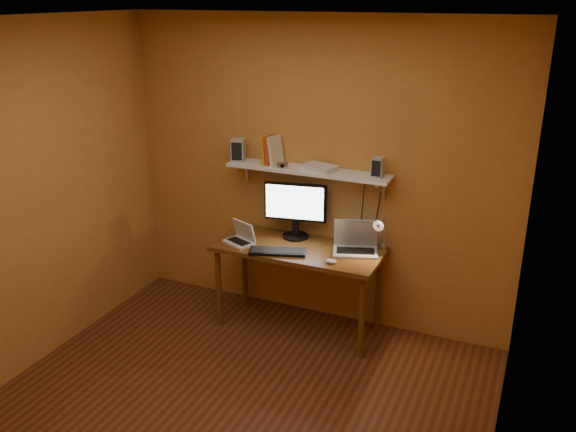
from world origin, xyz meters
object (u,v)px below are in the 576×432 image
at_px(mouse, 331,261).
at_px(speaker_right, 378,167).
at_px(laptop, 356,243).
at_px(wall_shelf, 308,171).
at_px(netbook, 241,237).
at_px(desk_lamp, 381,230).
at_px(speaker_left, 238,150).
at_px(monitor, 296,207).
at_px(shelf_camera, 282,165).
at_px(desk, 298,257).
at_px(keyboard, 277,252).
at_px(router, 320,168).

xyz_separation_m(mouse, speaker_right, (0.23, 0.39, 0.69)).
xyz_separation_m(laptop, mouse, (-0.10, -0.31, -0.05)).
relative_size(wall_shelf, netbook, 4.70).
distance_m(desk_lamp, speaker_left, 1.40).
distance_m(laptop, desk_lamp, 0.24).
relative_size(monitor, mouse, 5.99).
distance_m(wall_shelf, speaker_left, 0.65).
bearing_deg(shelf_camera, laptop, -0.23).
bearing_deg(speaker_left, speaker_right, -14.59).
relative_size(desk, speaker_left, 7.11).
relative_size(desk_lamp, speaker_left, 1.90).
distance_m(monitor, mouse, 0.66).
distance_m(laptop, shelf_camera, 0.88).
height_order(desk, desk_lamp, desk_lamp).
distance_m(wall_shelf, mouse, 0.79).
distance_m(wall_shelf, monitor, 0.35).
xyz_separation_m(netbook, speaker_right, (1.07, 0.30, 0.65)).
distance_m(keyboard, mouse, 0.47).
bearing_deg(mouse, speaker_left, 152.58).
height_order(laptop, desk_lamp, desk_lamp).
height_order(speaker_right, router, speaker_right).
xyz_separation_m(monitor, speaker_right, (0.70, 0.00, 0.43)).
relative_size(desk, router, 5.26).
distance_m(laptop, speaker_right, 0.65).
distance_m(speaker_right, shelf_camera, 0.79).
xyz_separation_m(wall_shelf, desk_lamp, (0.66, -0.07, -0.40)).
height_order(laptop, router, router).
xyz_separation_m(monitor, router, (0.21, -0.00, 0.37)).
bearing_deg(desk, desk_lamp, 10.81).
distance_m(desk, shelf_camera, 0.77).
relative_size(keyboard, shelf_camera, 4.70).
relative_size(speaker_left, router, 0.74).
bearing_deg(keyboard, desk_lamp, 2.99).
xyz_separation_m(wall_shelf, router, (0.10, -0.00, 0.04)).
bearing_deg(mouse, wall_shelf, 125.97).
distance_m(desk, router, 0.76).
relative_size(shelf_camera, router, 0.37).
relative_size(mouse, speaker_right, 0.56).
relative_size(netbook, speaker_right, 1.87).
xyz_separation_m(shelf_camera, router, (0.30, 0.08, -0.01)).
xyz_separation_m(speaker_left, shelf_camera, (0.45, -0.07, -0.07)).
height_order(monitor, speaker_right, speaker_right).
distance_m(monitor, netbook, 0.53).
distance_m(monitor, speaker_right, 0.82).
bearing_deg(speaker_left, desk_lamp, -17.76).
bearing_deg(speaker_right, router, -178.42).
bearing_deg(keyboard, router, 41.43).
relative_size(keyboard, speaker_left, 2.33).
height_order(netbook, desk_lamp, desk_lamp).
xyz_separation_m(laptop, keyboard, (-0.57, -0.29, -0.06)).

